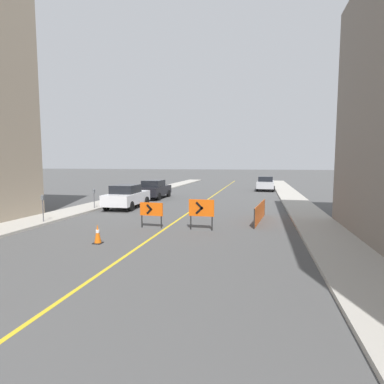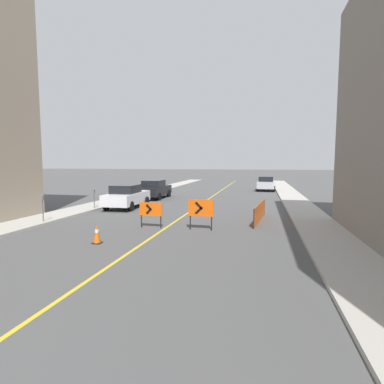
% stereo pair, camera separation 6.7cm
% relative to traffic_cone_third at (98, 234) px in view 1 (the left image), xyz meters
% --- Properties ---
extents(lane_stripe, '(0.12, 56.59, 0.01)m').
position_rel_traffic_cone_third_xyz_m(lane_stripe, '(1.71, 13.90, -0.36)').
color(lane_stripe, gold).
rests_on(lane_stripe, ground_plane).
extents(sidewalk_left, '(2.12, 56.59, 0.13)m').
position_rel_traffic_cone_third_xyz_m(sidewalk_left, '(-5.31, 13.90, -0.30)').
color(sidewalk_left, '#ADA89E').
rests_on(sidewalk_left, ground_plane).
extents(sidewalk_right, '(2.12, 56.59, 0.13)m').
position_rel_traffic_cone_third_xyz_m(sidewalk_right, '(8.72, 13.90, -0.30)').
color(sidewalk_right, '#ADA89E').
rests_on(sidewalk_right, ground_plane).
extents(traffic_cone_third, '(0.33, 0.33, 0.74)m').
position_rel_traffic_cone_third_xyz_m(traffic_cone_third, '(0.00, 0.00, 0.00)').
color(traffic_cone_third, black).
rests_on(traffic_cone_third, ground_plane).
extents(arrow_barricade_primary, '(1.14, 0.12, 1.20)m').
position_rel_traffic_cone_third_xyz_m(arrow_barricade_primary, '(1.02, 3.05, 0.48)').
color(arrow_barricade_primary, '#EF560C').
rests_on(arrow_barricade_primary, ground_plane).
extents(arrow_barricade_secondary, '(1.16, 0.08, 1.40)m').
position_rel_traffic_cone_third_xyz_m(arrow_barricade_secondary, '(3.40, 3.13, 0.61)').
color(arrow_barricade_secondary, '#EF560C').
rests_on(arrow_barricade_secondary, ground_plane).
extents(safety_mesh_fence, '(0.56, 4.03, 0.95)m').
position_rel_traffic_cone_third_xyz_m(safety_mesh_fence, '(6.01, 5.85, 0.11)').
color(safety_mesh_fence, '#EF560C').
rests_on(safety_mesh_fence, ground_plane).
extents(parked_car_curb_near, '(1.95, 4.36, 1.59)m').
position_rel_traffic_cone_third_xyz_m(parked_car_curb_near, '(-2.86, 8.69, 0.43)').
color(parked_car_curb_near, silver).
rests_on(parked_car_curb_near, ground_plane).
extents(parked_car_curb_mid, '(1.93, 4.31, 1.59)m').
position_rel_traffic_cone_third_xyz_m(parked_car_curb_mid, '(-2.96, 14.37, 0.43)').
color(parked_car_curb_mid, black).
rests_on(parked_car_curb_mid, ground_plane).
extents(parked_car_curb_far, '(1.95, 4.36, 1.59)m').
position_rel_traffic_cone_third_xyz_m(parked_car_curb_far, '(6.56, 24.21, 0.43)').
color(parked_car_curb_far, '#B7B7BC').
rests_on(parked_car_curb_far, ground_plane).
extents(parking_meter_near_curb, '(0.12, 0.11, 1.35)m').
position_rel_traffic_cone_third_xyz_m(parking_meter_near_curb, '(-4.60, 2.71, 0.71)').
color(parking_meter_near_curb, '#4C4C51').
rests_on(parking_meter_near_curb, sidewalk_left).
extents(parking_meter_far_curb, '(0.12, 0.11, 1.25)m').
position_rel_traffic_cone_third_xyz_m(parking_meter_far_curb, '(-4.60, 7.45, 0.64)').
color(parking_meter_far_curb, '#4C4C51').
rests_on(parking_meter_far_curb, sidewalk_left).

